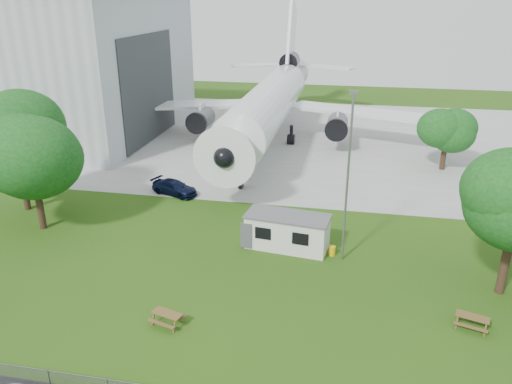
% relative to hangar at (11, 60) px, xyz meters
% --- Properties ---
extents(ground, '(160.00, 160.00, 0.00)m').
position_rel_hangar_xyz_m(ground, '(37.97, -36.00, -9.41)').
color(ground, '#345D14').
extents(concrete_apron, '(120.00, 46.00, 0.03)m').
position_rel_hangar_xyz_m(concrete_apron, '(37.97, 2.00, -9.39)').
color(concrete_apron, '#B7B7B2').
rests_on(concrete_apron, ground).
extents(hangar, '(43.00, 31.00, 18.55)m').
position_rel_hangar_xyz_m(hangar, '(0.00, 0.00, 0.00)').
color(hangar, '#B2B7BC').
rests_on(hangar, ground).
extents(airliner, '(46.36, 47.73, 17.69)m').
position_rel_hangar_xyz_m(airliner, '(35.97, -0.14, -4.14)').
color(airliner, white).
rests_on(airliner, ground).
extents(site_cabin, '(6.90, 3.48, 2.62)m').
position_rel_hangar_xyz_m(site_cabin, '(42.05, -28.70, -8.09)').
color(site_cabin, silver).
rests_on(site_cabin, ground).
extents(picnic_west, '(2.14, 1.94, 0.76)m').
position_rel_hangar_xyz_m(picnic_west, '(36.56, -39.39, -9.41)').
color(picnic_west, brown).
rests_on(picnic_west, ground).
extents(picnic_east, '(2.17, 1.97, 0.76)m').
position_rel_hangar_xyz_m(picnic_east, '(53.71, -36.35, -9.41)').
color(picnic_east, brown).
rests_on(picnic_east, ground).
extents(lamp_mast, '(0.16, 0.16, 12.00)m').
position_rel_hangar_xyz_m(lamp_mast, '(46.17, -29.80, -3.41)').
color(lamp_mast, slate).
rests_on(lamp_mast, ground).
extents(tree_west_big, '(7.90, 7.90, 11.40)m').
position_rel_hangar_xyz_m(tree_west_big, '(18.52, -26.04, -1.97)').
color(tree_west_big, '#382619').
rests_on(tree_west_big, ground).
extents(tree_west_small, '(7.53, 7.53, 9.43)m').
position_rel_hangar_xyz_m(tree_west_small, '(22.11, -29.27, -3.75)').
color(tree_west_small, '#382619').
rests_on(tree_west_small, ground).
extents(tree_far_apron, '(5.36, 5.36, 7.00)m').
position_rel_hangar_xyz_m(tree_far_apron, '(56.13, -7.75, -5.10)').
color(tree_far_apron, '#382619').
rests_on(tree_far_apron, ground).
extents(car_apron_van, '(5.00, 3.32, 1.34)m').
position_rel_hangar_xyz_m(car_apron_van, '(30.13, -20.22, -8.73)').
color(car_apron_van, black).
rests_on(car_apron_van, ground).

